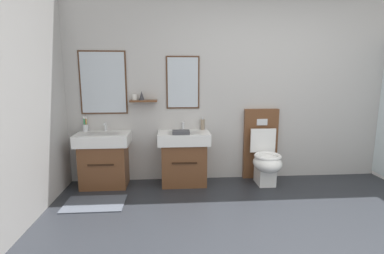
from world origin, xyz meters
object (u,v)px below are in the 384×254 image
Objects in this scene: toilet at (264,156)px; soap_dispenser at (203,124)px; vanity_sink_right at (184,156)px; folded_hand_towel at (181,132)px; toothbrush_cup at (85,127)px; vanity_sink_left at (104,158)px.

toilet reaches higher than soap_dispenser.
toilet is 0.94m from soap_dispenser.
folded_hand_towel is (-0.04, -0.12, 0.36)m from vanity_sink_right.
toothbrush_cup is 1.14× the size of soap_dispenser.
toilet is (2.15, -0.02, -0.00)m from vanity_sink_left.
toothbrush_cup reaches higher than soap_dispenser.
vanity_sink_right is 0.52m from soap_dispenser.
vanity_sink_left is 4.00× the size of soap_dispenser.
toilet is 4.89× the size of toothbrush_cup.
soap_dispenser is at bearing 41.67° from folded_hand_towel.
vanity_sink_left is 3.26× the size of folded_hand_towel.
folded_hand_towel is (1.02, -0.12, 0.36)m from vanity_sink_left.
vanity_sink_left is at bearing -28.93° from toothbrush_cup.
toothbrush_cup is at bearing 173.76° from vanity_sink_right.
soap_dispenser is (0.27, 0.15, 0.41)m from vanity_sink_right.
vanity_sink_right is at bearing -6.24° from toothbrush_cup.
toothbrush_cup is at bearing -179.64° from soap_dispenser.
toilet is at bearing -0.89° from vanity_sink_right.
soap_dispenser reaches higher than folded_hand_towel.
toilet reaches higher than vanity_sink_left.
vanity_sink_right is 3.51× the size of toothbrush_cup.
vanity_sink_right is at bearing 0.00° from vanity_sink_left.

